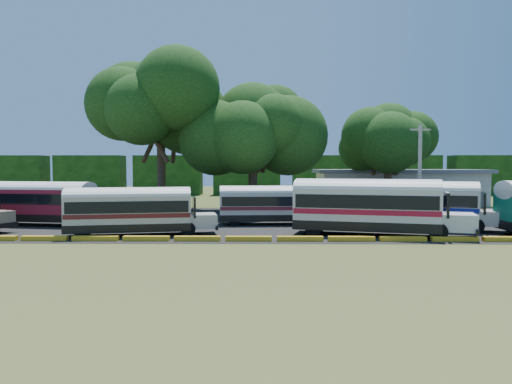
{
  "coord_description": "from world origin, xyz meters",
  "views": [
    {
      "loc": [
        2.29,
        -27.95,
        4.41
      ],
      "look_at": [
        1.87,
        6.0,
        2.63
      ],
      "focal_mm": 35.0,
      "sensor_mm": 36.0,
      "label": 1
    }
  ],
  "objects_px": {
    "bus_red": "(42,200)",
    "tree_west": "(161,101)",
    "bus_cream_west": "(132,208)",
    "bus_white_red": "(370,204)"
  },
  "relations": [
    {
      "from": "bus_red",
      "to": "tree_west",
      "type": "distance_m",
      "value": 15.62
    },
    {
      "from": "bus_cream_west",
      "to": "tree_west",
      "type": "xyz_separation_m",
      "value": [
        -1.52,
        16.64,
        8.83
      ]
    },
    {
      "from": "bus_red",
      "to": "bus_cream_west",
      "type": "relative_size",
      "value": 1.06
    },
    {
      "from": "tree_west",
      "to": "bus_red",
      "type": "bearing_deg",
      "value": -120.5
    },
    {
      "from": "bus_red",
      "to": "tree_west",
      "type": "relative_size",
      "value": 0.7
    },
    {
      "from": "bus_cream_west",
      "to": "bus_white_red",
      "type": "bearing_deg",
      "value": -10.73
    },
    {
      "from": "bus_cream_west",
      "to": "bus_white_red",
      "type": "height_order",
      "value": "bus_white_red"
    },
    {
      "from": "bus_cream_west",
      "to": "tree_west",
      "type": "bearing_deg",
      "value": 83.64
    },
    {
      "from": "bus_red",
      "to": "bus_white_red",
      "type": "xyz_separation_m",
      "value": [
        23.07,
        -5.24,
        0.16
      ]
    },
    {
      "from": "bus_red",
      "to": "tree_west",
      "type": "bearing_deg",
      "value": 68.87
    }
  ]
}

